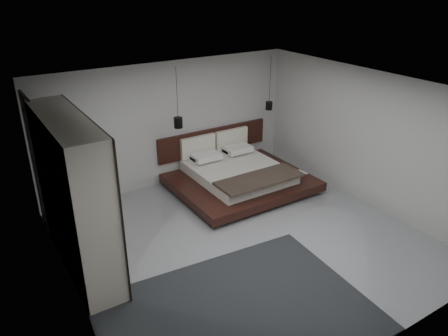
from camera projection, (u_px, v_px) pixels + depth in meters
floor at (245, 240)px, 8.04m from camera, size 6.00×6.00×0.00m
ceiling at (249, 91)px, 6.90m from camera, size 6.00×6.00×0.00m
wall_back at (170, 124)px, 9.78m from camera, size 6.00×0.00×6.00m
wall_front at (393, 260)px, 5.16m from camera, size 6.00×0.00×6.00m
wall_left at (69, 219)px, 6.00m from camera, size 0.00×6.00×6.00m
wall_right at (366, 138)px, 8.94m from camera, size 0.00×6.00×6.00m
lattice_screen at (37, 165)px, 7.95m from camera, size 0.05×0.90×2.60m
bed at (238, 175)px, 9.93m from camera, size 2.93×2.45×1.10m
book_lower at (297, 174)px, 10.00m from camera, size 0.23×0.28×0.02m
book_upper at (298, 174)px, 9.96m from camera, size 0.21×0.28×0.02m
pendant_left at (178, 122)px, 9.16m from camera, size 0.18×0.18×1.29m
pendant_right at (269, 105)px, 10.34m from camera, size 0.16×0.16×1.27m
wardrobe at (75, 196)px, 6.86m from camera, size 0.62×2.64×2.59m
rug at (237, 314)px, 6.29m from camera, size 4.00×3.00×0.02m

